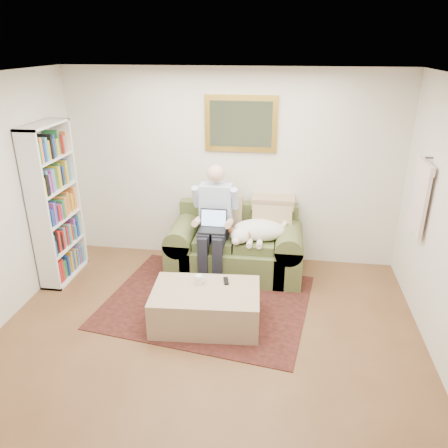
% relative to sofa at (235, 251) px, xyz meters
% --- Properties ---
extents(room_shell, '(4.51, 5.00, 2.61)m').
position_rel_sofa_xyz_m(room_shell, '(-0.13, -1.67, 1.00)').
color(room_shell, brown).
rests_on(room_shell, ground).
extents(rug, '(2.57, 2.18, 0.01)m').
position_rel_sofa_xyz_m(rug, '(-0.24, -0.79, -0.30)').
color(rug, black).
rests_on(rug, room_shell).
extents(sofa, '(1.74, 0.88, 1.04)m').
position_rel_sofa_xyz_m(sofa, '(0.00, 0.00, 0.00)').
color(sofa, '#4D562D').
rests_on(sofa, room_shell).
extents(seated_man, '(0.57, 0.82, 1.46)m').
position_rel_sofa_xyz_m(seated_man, '(-0.26, -0.16, 0.43)').
color(seated_man, '#8C9CD8').
rests_on(seated_man, sofa).
extents(laptop, '(0.34, 0.27, 0.24)m').
position_rel_sofa_xyz_m(laptop, '(-0.26, -0.23, 0.47)').
color(laptop, black).
rests_on(laptop, seated_man).
extents(sleeping_dog, '(0.72, 0.45, 0.27)m').
position_rel_sofa_xyz_m(sleeping_dog, '(0.31, -0.09, 0.36)').
color(sleeping_dog, white).
rests_on(sleeping_dog, sofa).
extents(ottoman, '(1.20, 0.81, 0.42)m').
position_rel_sofa_xyz_m(ottoman, '(-0.18, -1.22, -0.09)').
color(ottoman, tan).
rests_on(ottoman, room_shell).
extents(coffee_mug, '(0.08, 0.08, 0.10)m').
position_rel_sofa_xyz_m(coffee_mug, '(-0.28, -1.09, 0.17)').
color(coffee_mug, white).
rests_on(coffee_mug, ottoman).
extents(tv_remote, '(0.08, 0.16, 0.02)m').
position_rel_sofa_xyz_m(tv_remote, '(0.01, -1.01, 0.13)').
color(tv_remote, black).
rests_on(tv_remote, ottoman).
extents(bookshelf, '(0.28, 0.80, 2.00)m').
position_rel_sofa_xyz_m(bookshelf, '(-2.23, -0.43, 0.70)').
color(bookshelf, white).
rests_on(bookshelf, room_shell).
extents(wall_mirror, '(0.94, 0.04, 0.72)m').
position_rel_sofa_xyz_m(wall_mirror, '(-0.00, 0.45, 1.60)').
color(wall_mirror, gold).
rests_on(wall_mirror, room_shell).
extents(hanging_shirt, '(0.06, 0.52, 0.90)m').
position_rel_sofa_xyz_m(hanging_shirt, '(2.06, -0.43, 1.05)').
color(hanging_shirt, beige).
rests_on(hanging_shirt, room_shell).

